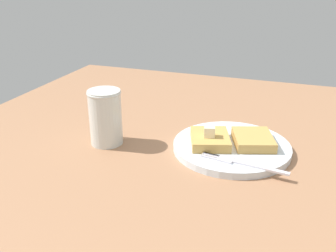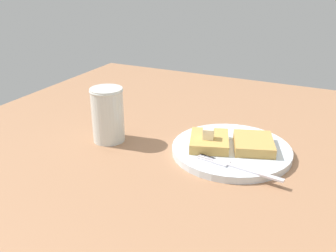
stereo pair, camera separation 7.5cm
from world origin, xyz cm
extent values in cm
cube|color=#A2714F|center=(0.00, 0.00, 1.50)|extent=(117.65, 117.65, 2.99)
cylinder|color=silver|center=(4.15, 6.34, 3.68)|extent=(23.27, 23.27, 1.38)
torus|color=#225275|center=(4.15, 6.34, 3.97)|extent=(23.27, 23.27, 0.80)
cube|color=tan|center=(0.20, 5.01, 5.31)|extent=(9.87, 10.86, 1.89)
cube|color=tan|center=(8.10, 7.68, 5.31)|extent=(9.87, 10.86, 1.89)
cube|color=#F8E9C3|center=(-0.37, 4.22, 7.29)|extent=(2.46, 2.31, 2.07)
cube|color=silver|center=(10.75, -1.80, 4.55)|extent=(10.02, 2.35, 0.36)
cube|color=silver|center=(4.41, -0.87, 4.55)|extent=(3.09, 2.59, 0.36)
cube|color=silver|center=(1.33, -1.24, 4.55)|extent=(3.21, 0.78, 0.36)
cube|color=silver|center=(1.41, -0.70, 4.55)|extent=(3.21, 0.78, 0.36)
cube|color=silver|center=(1.49, -0.15, 4.55)|extent=(3.21, 0.78, 0.36)
cube|color=silver|center=(1.57, 0.39, 4.55)|extent=(3.21, 0.78, 0.36)
cylinder|color=#3B1306|center=(-20.92, 1.11, 6.78)|extent=(6.10, 6.10, 7.57)
cylinder|color=silver|center=(-20.92, 1.11, 8.69)|extent=(6.63, 6.63, 11.40)
torus|color=silver|center=(-20.92, 1.11, 13.94)|extent=(6.86, 6.86, 0.50)
camera|label=1|loc=(14.35, -61.10, 36.97)|focal=40.00mm
camera|label=2|loc=(21.25, -58.25, 36.97)|focal=40.00mm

